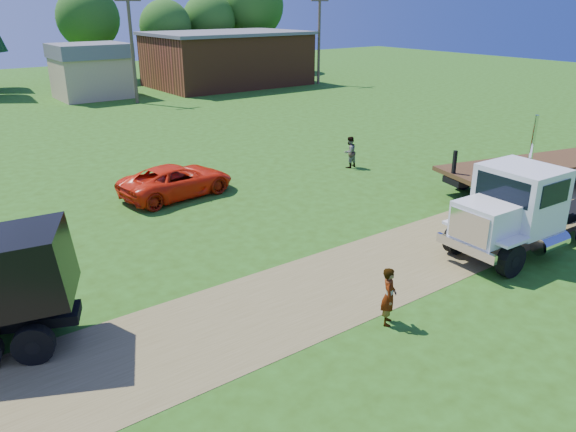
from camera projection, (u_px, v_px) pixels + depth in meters
ground at (385, 266)px, 18.31m from camera, size 140.00×140.00×0.00m
dirt_track at (385, 266)px, 18.31m from camera, size 120.00×4.20×0.01m
white_semi_tractor at (520, 210)px, 18.82m from camera, size 7.59×2.85×4.54m
orange_pickup at (177, 181)px, 24.73m from camera, size 5.33×2.91×1.42m
flatbed_trailer at (529, 169)px, 25.55m from camera, size 9.11×4.63×2.24m
spectator_a at (389, 296)px, 14.80m from camera, size 0.70×0.69×1.63m
spectator_b at (350, 152)px, 28.99m from camera, size 0.88×0.74×1.63m
brick_building at (227, 59)px, 57.38m from camera, size 15.40×10.40×5.30m
tan_shed at (91, 70)px, 49.67m from camera, size 6.20×5.40×4.70m
utility_poles at (132, 46)px, 46.22m from camera, size 42.20×0.28×9.00m
tree_row at (72, 15)px, 56.08m from camera, size 55.20×14.10×11.74m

